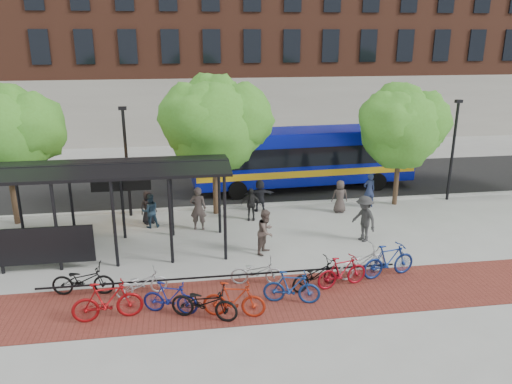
{
  "coord_description": "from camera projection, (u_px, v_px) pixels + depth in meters",
  "views": [
    {
      "loc": [
        -4.44,
        -19.16,
        8.22
      ],
      "look_at": [
        -1.35,
        1.35,
        1.6
      ],
      "focal_mm": 35.0,
      "sensor_mm": 36.0,
      "label": 1
    }
  ],
  "objects": [
    {
      "name": "bike_11",
      "position": [
        389.0,
        261.0,
        17.47
      ],
      "size": [
        2.12,
        0.98,
        1.23
      ],
      "primitive_type": "imported",
      "rotation": [
        0.0,
        0.0,
        1.78
      ],
      "color": "navy",
      "rests_on": "ground"
    },
    {
      "name": "bike_6",
      "position": [
        257.0,
        272.0,
        16.98
      ],
      "size": [
        1.86,
        0.87,
        0.94
      ],
      "primitive_type": "imported",
      "rotation": [
        0.0,
        0.0,
        1.43
      ],
      "color": "#9A9A9C",
      "rests_on": "ground"
    },
    {
      "name": "bike_10",
      "position": [
        362.0,
        262.0,
        17.55
      ],
      "size": [
        2.19,
        1.4,
        1.08
      ],
      "primitive_type": "imported",
      "rotation": [
        0.0,
        0.0,
        1.93
      ],
      "color": "#BAB9BC",
      "rests_on": "ground"
    },
    {
      "name": "pedestrian_0",
      "position": [
        148.0,
        207.0,
        22.38
      ],
      "size": [
        0.9,
        0.79,
        1.54
      ],
      "primitive_type": "imported",
      "rotation": [
        0.0,
        0.0,
        0.5
      ],
      "color": "black",
      "rests_on": "ground"
    },
    {
      "name": "bike_5",
      "position": [
        234.0,
        300.0,
        14.99
      ],
      "size": [
        1.98,
        0.96,
        1.15
      ],
      "primitive_type": "imported",
      "rotation": [
        0.0,
        0.0,
        1.34
      ],
      "color": "#99200D",
      "rests_on": "ground"
    },
    {
      "name": "bike_2",
      "position": [
        142.0,
        283.0,
        16.25
      ],
      "size": [
        1.8,
        1.04,
        0.9
      ],
      "primitive_type": "imported",
      "rotation": [
        0.0,
        0.0,
        1.85
      ],
      "color": "#9D9DA0",
      "rests_on": "ground"
    },
    {
      "name": "pedestrian_4",
      "position": [
        251.0,
        204.0,
        22.79
      ],
      "size": [
        0.94,
        0.5,
        1.52
      ],
      "primitive_type": "imported",
      "rotation": [
        0.0,
        0.0,
        6.14
      ],
      "color": "black",
      "rests_on": "ground"
    },
    {
      "name": "asphalt_street",
      "position": [
        262.0,
        183.0,
        28.71
      ],
      "size": [
        160.0,
        8.0,
        0.01
      ],
      "primitive_type": "cube",
      "color": "black",
      "rests_on": "ground"
    },
    {
      "name": "pedestrian_6",
      "position": [
        340.0,
        196.0,
        23.77
      ],
      "size": [
        0.81,
        0.56,
        1.58
      ],
      "primitive_type": "imported",
      "rotation": [
        0.0,
        0.0,
        3.07
      ],
      "color": "#3D3431",
      "rests_on": "ground"
    },
    {
      "name": "pedestrian_5",
      "position": [
        260.0,
        195.0,
        23.95
      ],
      "size": [
        1.48,
        0.57,
        1.56
      ],
      "primitive_type": "imported",
      "rotation": [
        0.0,
        0.0,
        3.22
      ],
      "color": "black",
      "rests_on": "ground"
    },
    {
      "name": "bus_shelter",
      "position": [
        84.0,
        179.0,
        18.67
      ],
      "size": [
        10.6,
        3.07,
        3.6
      ],
      "color": "black",
      "rests_on": "ground"
    },
    {
      "name": "pedestrian_1",
      "position": [
        198.0,
        208.0,
        21.63
      ],
      "size": [
        0.78,
        0.59,
        1.94
      ],
      "primitive_type": "imported",
      "rotation": [
        0.0,
        0.0,
        2.95
      ],
      "color": "#453B37",
      "rests_on": "ground"
    },
    {
      "name": "bike_3",
      "position": [
        170.0,
        298.0,
        15.19
      ],
      "size": [
        1.81,
        1.02,
        1.05
      ],
      "primitive_type": "imported",
      "rotation": [
        0.0,
        0.0,
        1.25
      ],
      "color": "navy",
      "rests_on": "ground"
    },
    {
      "name": "bike_7",
      "position": [
        292.0,
        287.0,
        15.77
      ],
      "size": [
        1.9,
        0.96,
        1.1
      ],
      "primitive_type": "imported",
      "rotation": [
        0.0,
        0.0,
        1.31
      ],
      "color": "navy",
      "rests_on": "ground"
    },
    {
      "name": "pedestrian_8",
      "position": [
        266.0,
        232.0,
        19.3
      ],
      "size": [
        1.05,
        1.1,
        1.78
      ],
      "primitive_type": "imported",
      "rotation": [
        0.0,
        0.0,
        0.95
      ],
      "color": "brown",
      "rests_on": "ground"
    },
    {
      "name": "bike_9",
      "position": [
        342.0,
        272.0,
        16.78
      ],
      "size": [
        1.93,
        0.94,
        1.12
      ],
      "primitive_type": "imported",
      "rotation": [
        0.0,
        0.0,
        1.8
      ],
      "color": "maroon",
      "rests_on": "ground"
    },
    {
      "name": "bike_rack_rail",
      "position": [
        223.0,
        288.0,
        16.85
      ],
      "size": [
        12.0,
        0.05,
        0.95
      ],
      "primitive_type": "cube",
      "color": "black",
      "rests_on": "ground"
    },
    {
      "name": "pedestrian_2",
      "position": [
        150.0,
        211.0,
        21.91
      ],
      "size": [
        0.85,
        0.72,
        1.54
      ],
      "primitive_type": "imported",
      "rotation": [
        0.0,
        0.0,
        3.35
      ],
      "color": "#1D3144",
      "rests_on": "ground"
    },
    {
      "name": "bus",
      "position": [
        303.0,
        155.0,
        27.26
      ],
      "size": [
        12.2,
        3.35,
        3.26
      ],
      "rotation": [
        0.0,
        0.0,
        0.05
      ],
      "color": "#071290",
      "rests_on": "ground"
    },
    {
      "name": "curb",
      "position": [
        275.0,
        204.0,
        24.93
      ],
      "size": [
        160.0,
        0.25,
        0.12
      ],
      "primitive_type": "cube",
      "color": "#B7B7B2",
      "rests_on": "ground"
    },
    {
      "name": "bike_4",
      "position": [
        204.0,
        302.0,
        14.89
      ],
      "size": [
        2.2,
        1.45,
        1.09
      ],
      "primitive_type": "imported",
      "rotation": [
        0.0,
        0.0,
        1.19
      ],
      "color": "black",
      "rests_on": "ground"
    },
    {
      "name": "ground",
      "position": [
        292.0,
        236.0,
        21.18
      ],
      "size": [
        160.0,
        160.0,
        0.0
      ],
      "primitive_type": "plane",
      "color": "#9E9E99",
      "rests_on": "ground"
    },
    {
      "name": "bike_8",
      "position": [
        316.0,
        274.0,
        16.72
      ],
      "size": [
        2.03,
        1.31,
        1.01
      ],
      "primitive_type": "imported",
      "rotation": [
        0.0,
        0.0,
        1.94
      ],
      "color": "black",
      "rests_on": "ground"
    },
    {
      "name": "brick_strip",
      "position": [
        265.0,
        298.0,
        16.18
      ],
      "size": [
        24.0,
        3.0,
        0.01
      ],
      "primitive_type": "cube",
      "color": "maroon",
      "rests_on": "ground"
    },
    {
      "name": "lamp_post_right",
      "position": [
        453.0,
        147.0,
        25.01
      ],
      "size": [
        0.35,
        0.2,
        5.12
      ],
      "color": "black",
      "rests_on": "ground"
    },
    {
      "name": "building_brick",
      "position": [
        341.0,
        12.0,
        44.05
      ],
      "size": [
        55.0,
        14.0,
        20.0
      ],
      "primitive_type": "cube",
      "color": "brown",
      "rests_on": "ground"
    },
    {
      "name": "tree_b",
      "position": [
        216.0,
        120.0,
        22.57
      ],
      "size": [
        5.15,
        4.2,
        6.47
      ],
      "color": "#382619",
      "rests_on": "ground"
    },
    {
      "name": "lamp_post_left",
      "position": [
        126.0,
        159.0,
        22.75
      ],
      "size": [
        0.35,
        0.2,
        5.12
      ],
      "color": "black",
      "rests_on": "ground"
    },
    {
      "name": "pedestrian_9",
      "position": [
        364.0,
        219.0,
        20.42
      ],
      "size": [
        1.14,
        1.43,
        1.94
      ],
      "primitive_type": "imported",
      "rotation": [
        0.0,
        0.0,
        5.11
      ],
      "color": "#2B2B2B",
      "rests_on": "ground"
    },
    {
      "name": "pedestrian_7",
      "position": [
        369.0,
        190.0,
        24.49
      ],
      "size": [
        0.67,
        0.49,
        1.71
      ],
      "primitive_type": "imported",
      "rotation": [
        0.0,
        0.0,
        3.28
      ],
      "color": "#202A4B",
      "rests_on": "ground"
    },
    {
      "name": "bike_0",
      "position": [
        83.0,
        280.0,
        16.3
      ],
      "size": [
        2.08,
        0.9,
        1.06
      ],
      "primitive_type": "imported",
      "rotation": [
        0.0,
        0.0,
        1.47
      ],
      "color": "black",
      "rests_on": "ground"
    },
    {
      "name": "tree_c",
      "position": [
        403.0,
        124.0,
        23.96
      ],
      "size": [
        4.66,
        3.8,
        5.92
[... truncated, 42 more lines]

